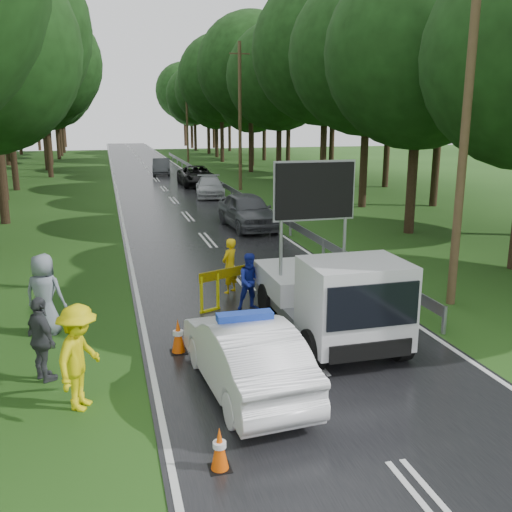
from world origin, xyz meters
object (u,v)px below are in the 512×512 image
object	(u,v)px
officer	(230,266)
queue_car_fourth	(161,166)
civilian	(251,282)
queue_car_first	(247,211)
queue_car_third	(197,176)
police_sedan	(245,355)
work_truck	(332,295)
barrier	(241,275)
queue_car_second	(210,187)

from	to	relation	value
officer	queue_car_fourth	bearing A→B (deg)	-133.88
civilian	queue_car_first	world-z (taller)	queue_car_first
queue_car_third	civilian	bearing A→B (deg)	-96.25
police_sedan	work_truck	distance (m)	3.23
queue_car_third	queue_car_fourth	bearing A→B (deg)	100.51
barrier	queue_car_second	xyz separation A→B (m)	(3.06, 21.80, -0.22)
barrier	civilian	xyz separation A→B (m)	(0.17, -0.47, -0.06)
queue_car_second	queue_car_fourth	distance (m)	15.28
work_truck	civilian	xyz separation A→B (m)	(-1.29, 2.60, -0.32)
police_sedan	queue_car_second	world-z (taller)	police_sedan
queue_car_second	queue_car_third	distance (m)	6.00
police_sedan	queue_car_second	distance (m)	27.13
civilian	queue_car_fourth	xyz separation A→B (m)	(1.25, 37.47, -0.08)
civilian	officer	bearing A→B (deg)	97.20
queue_car_third	police_sedan	bearing A→B (deg)	-97.61
police_sedan	queue_car_first	xyz separation A→B (m)	(3.96, 15.81, 0.11)
queue_car_first	queue_car_second	world-z (taller)	queue_car_first
queue_car_fourth	police_sedan	bearing A→B (deg)	-87.21
barrier	queue_car_first	distance (m)	11.17
officer	police_sedan	bearing A→B (deg)	39.01
work_truck	civilian	bearing A→B (deg)	116.12
barrier	queue_car_third	bearing A→B (deg)	60.43
police_sedan	queue_car_second	bearing A→B (deg)	-103.68
police_sedan	queue_car_third	distance (m)	33.09
barrier	queue_car_second	world-z (taller)	queue_car_second
officer	queue_car_third	distance (m)	26.87
work_truck	queue_car_fourth	bearing A→B (deg)	89.84
police_sedan	queue_car_third	xyz separation A→B (m)	(4.26, 32.81, 0.02)
work_truck	queue_car_fourth	world-z (taller)	work_truck
civilian	queue_car_third	bearing A→B (deg)	82.50
work_truck	queue_car_first	bearing A→B (deg)	84.00
officer	queue_car_second	xyz separation A→B (m)	(3.14, 20.67, -0.20)
queue_car_second	queue_car_fourth	world-z (taller)	queue_car_fourth
queue_car_third	queue_car_fourth	size ratio (longest dim) A/B	1.24
barrier	officer	size ratio (longest dim) A/B	1.52
barrier	queue_car_first	xyz separation A→B (m)	(2.86, 10.80, -0.03)
queue_car_first	civilian	bearing A→B (deg)	-106.69
work_truck	queue_car_fourth	xyz separation A→B (m)	(-0.04, 40.07, -0.39)
officer	queue_car_third	world-z (taller)	officer
work_truck	barrier	distance (m)	3.41
officer	queue_car_second	distance (m)	20.91
police_sedan	officer	size ratio (longest dim) A/B	2.66
civilian	work_truck	bearing A→B (deg)	-65.12
civilian	queue_car_third	distance (m)	28.43
queue_car_first	queue_car_second	distance (m)	11.01
barrier	queue_car_fourth	bearing A→B (deg)	64.72
queue_car_second	queue_car_third	world-z (taller)	queue_car_third
barrier	queue_car_fourth	xyz separation A→B (m)	(1.41, 37.00, -0.14)
civilian	queue_car_third	size ratio (longest dim) A/B	0.30
officer	queue_car_second	world-z (taller)	officer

